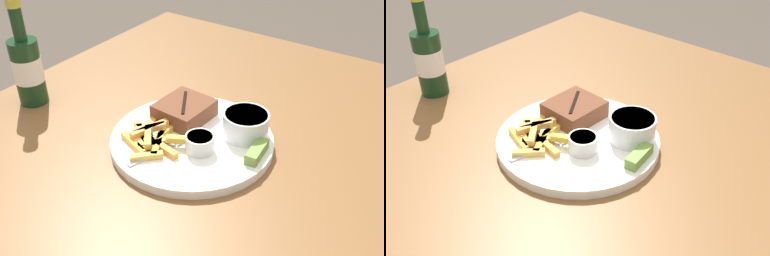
{
  "view_description": "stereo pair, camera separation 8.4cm",
  "coord_description": "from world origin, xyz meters",
  "views": [
    {
      "loc": [
        -0.58,
        -0.39,
        1.25
      ],
      "look_at": [
        0.0,
        0.0,
        0.78
      ],
      "focal_mm": 42.0,
      "sensor_mm": 36.0,
      "label": 1
    },
    {
      "loc": [
        -0.53,
        -0.46,
        1.25
      ],
      "look_at": [
        0.0,
        0.0,
        0.78
      ],
      "focal_mm": 42.0,
      "sensor_mm": 36.0,
      "label": 2
    }
  ],
  "objects": [
    {
      "name": "fork_utensil",
      "position": [
        -0.08,
        0.02,
        0.76
      ],
      "size": [
        0.13,
        0.05,
        0.0
      ],
      "rotation": [
        0.0,
        0.0,
        5.98
      ],
      "color": "#B7B7BC",
      "rests_on": "dinner_plate"
    },
    {
      "name": "dining_table",
      "position": [
        0.0,
        0.0,
        0.65
      ],
      "size": [
        1.14,
        0.97,
        0.74
      ],
      "color": "brown",
      "rests_on": "ground_plane"
    },
    {
      "name": "coleslaw_cup",
      "position": [
        0.06,
        -0.08,
        0.79
      ],
      "size": [
        0.09,
        0.09,
        0.05
      ],
      "color": "white",
      "rests_on": "dinner_plate"
    },
    {
      "name": "fries_pile",
      "position": [
        -0.06,
        0.05,
        0.77
      ],
      "size": [
        0.15,
        0.13,
        0.02
      ],
      "color": "#E2A94E",
      "rests_on": "dinner_plate"
    },
    {
      "name": "pickle_spear",
      "position": [
        0.01,
        -0.13,
        0.77
      ],
      "size": [
        0.07,
        0.03,
        0.02
      ],
      "color": "olive",
      "rests_on": "dinner_plate"
    },
    {
      "name": "steak_portion",
      "position": [
        0.05,
        0.05,
        0.78
      ],
      "size": [
        0.11,
        0.1,
        0.04
      ],
      "color": "brown",
      "rests_on": "dinner_plate"
    },
    {
      "name": "dipping_sauce_cup",
      "position": [
        -0.03,
        -0.04,
        0.78
      ],
      "size": [
        0.05,
        0.05,
        0.03
      ],
      "color": "silver",
      "rests_on": "dinner_plate"
    },
    {
      "name": "beer_bottle",
      "position": [
        -0.06,
        0.38,
        0.83
      ],
      "size": [
        0.06,
        0.06,
        0.23
      ],
      "color": "#143319",
      "rests_on": "dining_table"
    },
    {
      "name": "dinner_plate",
      "position": [
        0.0,
        0.0,
        0.75
      ],
      "size": [
        0.31,
        0.31,
        0.02
      ],
      "color": "white",
      "rests_on": "dining_table"
    }
  ]
}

